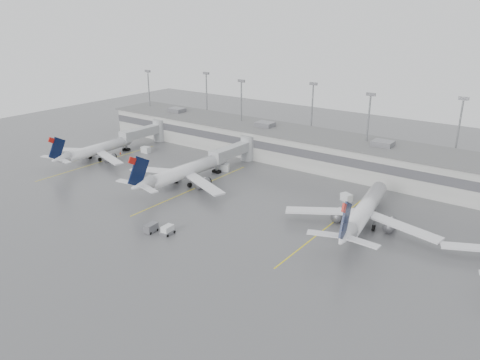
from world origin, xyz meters
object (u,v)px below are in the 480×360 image
Objects in this scene: baggage_tug at (168,231)px; jet_mid_right at (363,211)px; jet_far_left at (95,150)px; jet_mid_left at (184,171)px.

jet_mid_right is at bearing 37.29° from baggage_tug.
jet_far_left is at bearing 173.72° from jet_mid_right.
jet_mid_right is (78.03, 2.89, 0.38)m from jet_far_left.
jet_mid_left is 44.28m from jet_mid_right.
jet_mid_left reaches higher than jet_far_left.
jet_mid_right reaches higher than jet_far_left.
baggage_tug is at bearing -147.49° from jet_mid_right.
jet_mid_right is at bearing 5.97° from jet_mid_left.
jet_far_left reaches higher than baggage_tug.
jet_mid_right is 11.93× the size of baggage_tug.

